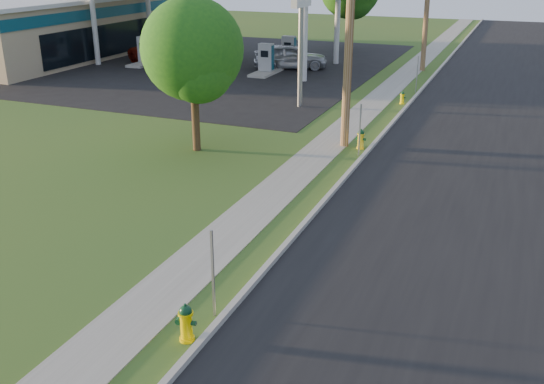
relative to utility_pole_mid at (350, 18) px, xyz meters
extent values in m
cube|color=black|center=(5.10, -7.00, -4.94)|extent=(8.00, 120.00, 0.02)
cube|color=#A9A59B|center=(1.10, -7.00, -4.88)|extent=(0.15, 120.00, 0.15)
cube|color=gray|center=(-0.65, -7.00, -4.94)|extent=(1.50, 120.00, 0.03)
cube|color=black|center=(-15.40, 15.00, -4.94)|extent=(26.00, 28.00, 0.02)
cylinder|color=brown|center=(0.00, 0.00, -0.05)|extent=(0.32, 0.32, 9.80)
cube|color=gray|center=(0.85, -12.80, -3.95)|extent=(0.05, 0.04, 2.00)
cube|color=gray|center=(0.85, -1.00, -3.95)|extent=(0.05, 0.04, 2.00)
cube|color=gray|center=(0.85, 11.20, -3.95)|extent=(0.05, 0.04, 2.00)
cylinder|color=silver|center=(-20.90, 11.70, -2.20)|extent=(0.36, 0.36, 5.50)
cylinder|color=silver|center=(-20.90, 18.30, -2.20)|extent=(0.36, 0.36, 5.50)
cylinder|color=silver|center=(-5.90, 11.70, -2.20)|extent=(0.36, 0.36, 5.50)
cylinder|color=silver|center=(-5.90, 18.30, -2.20)|extent=(0.36, 0.36, 5.50)
cube|color=#A9A59B|center=(-17.90, 13.00, -4.86)|extent=(1.20, 3.20, 0.18)
cube|color=#9EA0A3|center=(-17.90, 13.00, -3.90)|extent=(0.90, 0.50, 1.70)
cube|color=#0E4A5F|center=(-17.90, 13.00, -3.90)|extent=(0.94, 0.40, 1.50)
cube|color=black|center=(-17.90, 12.73, -3.65)|extent=(0.50, 0.02, 0.40)
cube|color=#A9A59B|center=(-8.90, 13.00, -4.86)|extent=(1.20, 3.20, 0.18)
cube|color=#9EA0A3|center=(-8.90, 13.00, -3.90)|extent=(0.90, 0.50, 1.70)
cube|color=#0E4A5F|center=(-8.90, 13.00, -3.90)|extent=(0.94, 0.40, 1.50)
cube|color=black|center=(-8.90, 12.73, -3.65)|extent=(0.50, 0.02, 0.40)
cube|color=#A9A59B|center=(-17.90, 17.00, -4.86)|extent=(1.20, 3.20, 0.18)
cube|color=#9EA0A3|center=(-17.90, 17.00, -3.90)|extent=(0.90, 0.50, 1.70)
cube|color=#0E4A5F|center=(-17.90, 17.00, -3.90)|extent=(0.94, 0.40, 1.50)
cube|color=black|center=(-17.90, 16.73, -3.65)|extent=(0.50, 0.02, 0.40)
cube|color=#A9A59B|center=(-8.90, 17.00, -4.86)|extent=(1.20, 3.20, 0.18)
cube|color=#9EA0A3|center=(-8.90, 17.00, -3.90)|extent=(0.90, 0.50, 1.70)
cube|color=#0E4A5F|center=(-8.90, 17.00, -3.90)|extent=(0.94, 0.40, 1.50)
cube|color=black|center=(-8.90, 16.73, -3.65)|extent=(0.50, 0.02, 0.40)
cube|color=tan|center=(-26.40, 15.00, -2.95)|extent=(10.00, 22.00, 4.00)
cube|color=#0E4A5F|center=(-21.38, 15.00, -1.65)|extent=(0.06, 22.00, 0.70)
cube|color=black|center=(-21.37, 15.00, -3.55)|extent=(0.06, 16.06, 2.20)
cylinder|color=gray|center=(-3.90, 5.50, -2.45)|extent=(0.24, 0.24, 5.00)
cylinder|color=#3A2416|center=(-5.18, -2.70, -3.46)|extent=(0.30, 0.30, 2.98)
sphere|color=#1F5517|center=(-5.18, -2.70, -1.08)|extent=(3.82, 3.82, 3.82)
sphere|color=#1F5517|center=(-4.78, -3.00, -1.67)|extent=(2.62, 2.62, 2.62)
cylinder|color=#3A2416|center=(-6.89, 24.75, -3.14)|extent=(0.30, 0.30, 3.62)
cylinder|color=#3A2416|center=(-31.57, 22.71, -3.13)|extent=(0.30, 0.30, 3.66)
cylinder|color=#F1CE00|center=(0.75, -13.78, -4.92)|extent=(0.31, 0.31, 0.07)
cylinder|color=#F1CE00|center=(0.75, -13.78, -4.62)|extent=(0.24, 0.24, 0.66)
cylinder|color=#F1CE00|center=(0.75, -13.78, -4.33)|extent=(0.31, 0.31, 0.04)
sphere|color=#0D381E|center=(0.75, -13.78, -4.29)|extent=(0.25, 0.25, 0.25)
cylinder|color=#0D381E|center=(0.75, -13.78, -4.16)|extent=(0.06, 0.06, 0.07)
cylinder|color=#0D381E|center=(0.77, -13.94, -4.53)|extent=(0.14, 0.15, 0.12)
cylinder|color=#0D381E|center=(0.60, -13.80, -4.53)|extent=(0.12, 0.11, 0.10)
cylinder|color=#0D381E|center=(0.90, -13.77, -4.53)|extent=(0.12, 0.11, 0.10)
cylinder|color=yellow|center=(0.69, -0.11, -4.92)|extent=(0.30, 0.30, 0.06)
cylinder|color=yellow|center=(0.69, -0.11, -4.63)|extent=(0.24, 0.24, 0.64)
cylinder|color=yellow|center=(0.69, -0.11, -4.35)|extent=(0.30, 0.30, 0.04)
sphere|color=#0D3C1A|center=(0.69, -0.11, -4.31)|extent=(0.25, 0.25, 0.25)
cylinder|color=#0D3C1A|center=(0.69, -0.11, -4.18)|extent=(0.05, 0.05, 0.06)
cylinder|color=#0D3C1A|center=(0.65, -0.26, -4.55)|extent=(0.15, 0.15, 0.12)
cylinder|color=#0D3C1A|center=(0.54, -0.07, -4.55)|extent=(0.13, 0.12, 0.10)
cylinder|color=#0D3C1A|center=(0.83, -0.15, -4.55)|extent=(0.13, 0.12, 0.10)
cylinder|color=yellow|center=(0.70, 8.12, -4.93)|extent=(0.25, 0.25, 0.05)
cylinder|color=yellow|center=(0.70, 8.12, -4.69)|extent=(0.19, 0.19, 0.53)
cylinder|color=yellow|center=(0.70, 8.12, -4.46)|extent=(0.25, 0.25, 0.04)
sphere|color=#113E19|center=(0.70, 8.12, -4.42)|extent=(0.20, 0.20, 0.20)
cylinder|color=#113E19|center=(0.70, 8.12, -4.32)|extent=(0.04, 0.04, 0.05)
cylinder|color=#113E19|center=(0.68, 7.99, -4.62)|extent=(0.11, 0.12, 0.10)
cylinder|color=#113E19|center=(0.58, 8.14, -4.62)|extent=(0.10, 0.09, 0.08)
cylinder|color=#113E19|center=(0.82, 8.09, -4.62)|extent=(0.10, 0.09, 0.08)
imported|color=#65130A|center=(-17.18, 13.90, -4.27)|extent=(5.35, 3.45, 1.37)
imported|color=silver|center=(-8.14, 15.31, -4.13)|extent=(5.18, 3.77, 1.64)
camera|label=1|loc=(6.18, -22.50, 2.23)|focal=40.00mm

